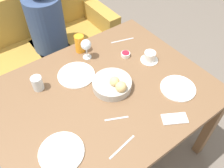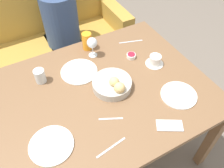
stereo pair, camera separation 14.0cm
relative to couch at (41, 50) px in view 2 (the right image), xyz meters
name	(u,v)px [view 2 (the right image)]	position (x,y,z in m)	size (l,w,h in m)	color
ground_plane	(104,148)	(0.14, -1.17, -0.33)	(10.00, 10.00, 0.00)	#6B6056
dining_table	(102,100)	(0.14, -1.17, 0.36)	(1.39, 1.08, 0.78)	brown
couch	(41,50)	(0.00, 0.00, 0.00)	(1.81, 0.70, 0.91)	#B28938
seated_person	(64,38)	(0.23, -0.15, 0.18)	(0.33, 0.43, 1.18)	#23232D
bread_basket	(113,84)	(0.22, -1.18, 0.48)	(0.26, 0.26, 0.11)	#B2ADA3
plate_near_left	(51,145)	(-0.27, -1.38, 0.45)	(0.24, 0.24, 0.01)	white
plate_near_right	(179,95)	(0.56, -1.44, 0.45)	(0.23, 0.23, 0.01)	white
plate_far_center	(79,72)	(0.09, -0.94, 0.45)	(0.25, 0.25, 0.01)	white
juice_glass	(87,41)	(0.25, -0.73, 0.52)	(0.07, 0.07, 0.14)	orange
water_tumbler	(40,76)	(-0.17, -0.89, 0.50)	(0.07, 0.07, 0.10)	silver
wine_glass	(92,43)	(0.25, -0.82, 0.56)	(0.08, 0.08, 0.16)	silver
coffee_cup	(155,60)	(0.60, -1.12, 0.48)	(0.13, 0.13, 0.07)	white
jam_bowl_berry	(131,56)	(0.49, -0.98, 0.46)	(0.07, 0.07, 0.03)	white
fork_silver	(131,42)	(0.58, -0.82, 0.45)	(0.19, 0.07, 0.00)	#B7B7BC
knife_silver	(111,148)	(0.01, -1.55, 0.45)	(0.19, 0.04, 0.00)	#B7B7BC
spoon_coffee	(111,119)	(0.09, -1.39, 0.45)	(0.13, 0.07, 0.00)	#B7B7BC
cell_phone	(170,126)	(0.37, -1.59, 0.45)	(0.17, 0.14, 0.01)	silver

